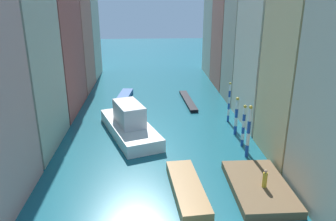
{
  "coord_description": "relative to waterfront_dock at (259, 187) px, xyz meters",
  "views": [
    {
      "loc": [
        -0.78,
        -16.49,
        14.86
      ],
      "look_at": [
        1.41,
        20.98,
        1.5
      ],
      "focal_mm": 35.06,
      "sensor_mm": 36.0,
      "label": 1
    }
  ],
  "objects": [
    {
      "name": "vaporetto_white",
      "position": [
        -10.88,
        11.83,
        0.9
      ],
      "size": [
        7.58,
        12.04,
        3.65
      ],
      "color": "white",
      "rests_on": "ground"
    },
    {
      "name": "mooring_pole_1",
      "position": [
        0.89,
        8.22,
        1.95
      ],
      "size": [
        0.33,
        0.33,
        4.47
      ],
      "color": "#1E479E",
      "rests_on": "ground"
    },
    {
      "name": "mooring_pole_0",
      "position": [
        0.68,
        5.81,
        2.33
      ],
      "size": [
        0.35,
        0.35,
        5.23
      ],
      "color": "#1E479E",
      "rests_on": "ground"
    },
    {
      "name": "building_right_2",
      "position": [
        5.82,
        14.99,
        9.03
      ],
      "size": [
        6.76,
        9.55,
        18.7
      ],
      "color": "beige",
      "rests_on": "ground"
    },
    {
      "name": "building_right_3",
      "position": [
        5.82,
        23.61,
        10.35
      ],
      "size": [
        6.76,
        7.16,
        21.35
      ],
      "color": "#BCB299",
      "rests_on": "ground"
    },
    {
      "name": "waterfront_dock",
      "position": [
        0.0,
        0.0,
        0.0
      ],
      "size": [
        4.41,
        7.62,
        0.67
      ],
      "color": "brown",
      "rests_on": "ground"
    },
    {
      "name": "gondola_black",
      "position": [
        -3.01,
        23.04,
        -0.13
      ],
      "size": [
        1.71,
        9.37,
        0.4
      ],
      "color": "black",
      "rests_on": "ground"
    },
    {
      "name": "building_left_4",
      "position": [
        -21.41,
        40.07,
        8.62
      ],
      "size": [
        6.76,
        8.7,
        17.89
      ],
      "color": "#BCB299",
      "rests_on": "ground"
    },
    {
      "name": "building_right_4",
      "position": [
        5.82,
        31.97,
        8.02
      ],
      "size": [
        6.76,
        8.86,
        16.68
      ],
      "color": "#C6705B",
      "rests_on": "ground"
    },
    {
      "name": "building_left_1",
      "position": [
        -21.41,
        9.44,
        10.47
      ],
      "size": [
        6.76,
        10.27,
        21.59
      ],
      "color": "#BCB299",
      "rests_on": "ground"
    },
    {
      "name": "motorboat_0",
      "position": [
        -12.4,
        24.7,
        0.04
      ],
      "size": [
        2.45,
        7.34,
        0.74
      ],
      "color": "#234C93",
      "rests_on": "ground"
    },
    {
      "name": "building_right_5",
      "position": [
        5.82,
        40.95,
        7.78
      ],
      "size": [
        6.76,
        9.19,
        16.2
      ],
      "color": "#BCB299",
      "rests_on": "ground"
    },
    {
      "name": "building_left_2",
      "position": [
        -21.41,
        20.68,
        10.24
      ],
      "size": [
        6.76,
        11.72,
        21.12
      ],
      "color": "#B25147",
      "rests_on": "ground"
    },
    {
      "name": "building_right_1",
      "position": [
        5.82,
        5.83,
        10.74
      ],
      "size": [
        6.76,
        7.99,
        22.13
      ],
      "color": "#DBB77A",
      "rests_on": "ground"
    },
    {
      "name": "mooring_pole_2",
      "position": [
        0.93,
        11.18,
        1.89
      ],
      "size": [
        0.37,
        0.37,
        4.35
      ],
      "color": "#1E479E",
      "rests_on": "ground"
    },
    {
      "name": "mooring_pole_3",
      "position": [
        1.03,
        15.13,
        2.2
      ],
      "size": [
        0.29,
        0.29,
        4.98
      ],
      "color": "#1E479E",
      "rests_on": "ground"
    },
    {
      "name": "building_left_3",
      "position": [
        -21.41,
        31.2,
        9.89
      ],
      "size": [
        6.76,
        8.72,
        20.44
      ],
      "color": "#C6705B",
      "rests_on": "ground"
    },
    {
      "name": "ground_plane",
      "position": [
        -7.8,
        18.84,
        -0.34
      ],
      "size": [
        154.0,
        154.0,
        0.0
      ],
      "primitive_type": "plane",
      "color": "#196070"
    },
    {
      "name": "motorboat_1",
      "position": [
        -5.78,
        -0.1,
        0.1
      ],
      "size": [
        2.88,
        7.91,
        0.86
      ],
      "color": "olive",
      "rests_on": "ground"
    },
    {
      "name": "person_on_dock",
      "position": [
        0.2,
        -0.54,
        1.03
      ],
      "size": [
        0.36,
        0.36,
        1.5
      ],
      "color": "gold",
      "rests_on": "waterfront_dock"
    }
  ]
}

